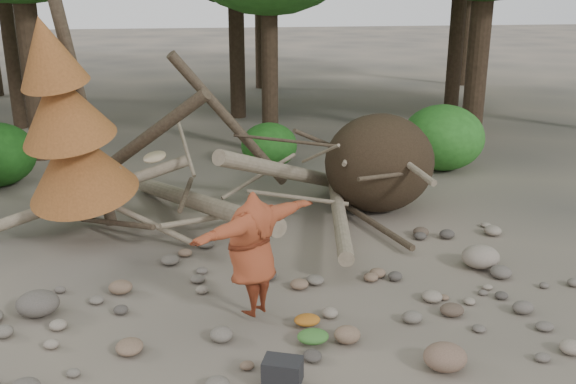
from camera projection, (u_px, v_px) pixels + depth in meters
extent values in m
plane|color=#514C44|center=(279.00, 325.00, 8.67)|extent=(120.00, 120.00, 0.00)
ellipsoid|color=#332619|center=(379.00, 163.00, 12.77)|extent=(2.20, 1.87, 1.98)
cylinder|color=gray|center=(199.00, 202.00, 11.84)|extent=(2.61, 5.11, 1.08)
cylinder|color=gray|center=(291.00, 173.00, 12.45)|extent=(3.18, 3.71, 1.90)
cylinder|color=brown|center=(133.00, 148.00, 12.25)|extent=(3.08, 1.91, 2.49)
cylinder|color=gray|center=(338.00, 209.00, 12.08)|extent=(1.13, 4.98, 0.43)
cylinder|color=brown|center=(231.00, 122.00, 12.58)|extent=(2.39, 1.03, 2.89)
cylinder|color=gray|center=(89.00, 195.00, 11.80)|extent=(3.71, 0.86, 1.20)
cylinder|color=#4C3F30|center=(116.00, 223.00, 11.52)|extent=(1.52, 1.70, 0.49)
cylinder|color=gray|center=(259.00, 176.00, 12.59)|extent=(1.57, 0.85, 0.69)
cylinder|color=#4C3F30|center=(334.00, 147.00, 13.16)|extent=(1.92, 1.25, 1.10)
cylinder|color=gray|center=(185.00, 146.00, 11.99)|extent=(0.37, 1.42, 0.85)
cylinder|color=#4C3F30|center=(373.00, 223.00, 11.94)|extent=(0.79, 2.54, 0.12)
cylinder|color=gray|center=(211.00, 218.00, 11.34)|extent=(1.78, 1.11, 0.29)
cylinder|color=#4C3F30|center=(85.00, 116.00, 11.16)|extent=(0.67, 1.13, 4.35)
cone|color=brown|center=(77.00, 160.00, 11.06)|extent=(2.06, 2.13, 1.86)
cone|color=brown|center=(62.00, 105.00, 10.54)|extent=(1.71, 1.78, 1.65)
cone|color=brown|center=(47.00, 50.00, 10.07)|extent=(1.23, 1.30, 1.41)
cylinder|color=#38281C|center=(269.00, 17.00, 16.35)|extent=(0.44, 0.44, 7.14)
cylinder|color=#38281C|center=(5.00, 4.00, 19.28)|extent=(0.42, 0.42, 7.56)
ellipsoid|color=#25691E|center=(269.00, 145.00, 15.94)|extent=(1.40, 1.40, 1.12)
ellipsoid|color=#2F7C26|center=(443.00, 137.00, 15.70)|extent=(2.00, 2.00, 1.60)
imported|color=brown|center=(252.00, 253.00, 8.59)|extent=(2.06, 1.80, 1.76)
cylinder|color=#907C5B|center=(155.00, 157.00, 7.61)|extent=(0.31, 0.32, 0.12)
cube|color=black|center=(283.00, 375.00, 7.32)|extent=(0.51, 0.43, 0.29)
ellipsoid|color=#366A2A|center=(313.00, 340.00, 8.18)|extent=(0.41, 0.34, 0.15)
ellipsoid|color=#A15C1B|center=(307.00, 323.00, 8.60)|extent=(0.35, 0.29, 0.13)
ellipsoid|color=brown|center=(445.00, 357.00, 7.66)|extent=(0.53, 0.48, 0.32)
ellipsoid|color=gray|center=(481.00, 257.00, 10.39)|extent=(0.61, 0.55, 0.37)
ellipsoid|color=#57514A|center=(38.00, 303.00, 8.90)|extent=(0.59, 0.53, 0.35)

